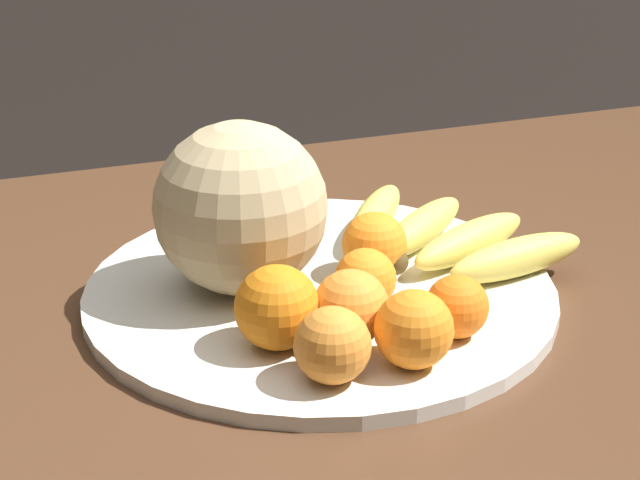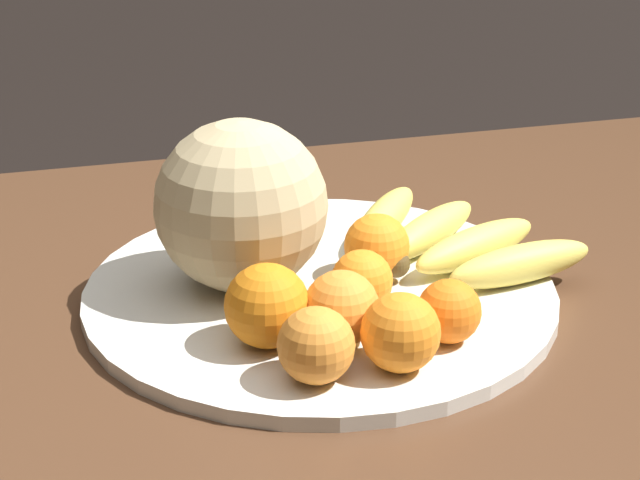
% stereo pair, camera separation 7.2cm
% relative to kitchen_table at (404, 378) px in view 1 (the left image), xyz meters
% --- Properties ---
extents(kitchen_table, '(1.54, 0.99, 0.70)m').
position_rel_kitchen_table_xyz_m(kitchen_table, '(0.00, 0.00, 0.00)').
color(kitchen_table, '#4C301E').
rests_on(kitchen_table, ground_plane).
extents(fruit_bowl, '(0.47, 0.47, 0.01)m').
position_rel_kitchen_table_xyz_m(fruit_bowl, '(0.08, -0.04, 0.09)').
color(fruit_bowl, silver).
rests_on(fruit_bowl, kitchen_table).
extents(melon, '(0.17, 0.17, 0.17)m').
position_rel_kitchen_table_xyz_m(melon, '(0.15, -0.07, 0.18)').
color(melon, tan).
rests_on(melon, fruit_bowl).
extents(banana_bunch, '(0.24, 0.26, 0.04)m').
position_rel_kitchen_table_xyz_m(banana_bunch, '(-0.08, -0.07, 0.12)').
color(banana_bunch, '#473819').
rests_on(banana_bunch, fruit_bowl).
extents(orange_front_left, '(0.06, 0.06, 0.06)m').
position_rel_kitchen_table_xyz_m(orange_front_left, '(-0.01, 0.09, 0.13)').
color(orange_front_left, orange).
rests_on(orange_front_left, fruit_bowl).
extents(orange_front_right, '(0.06, 0.06, 0.06)m').
position_rel_kitchen_table_xyz_m(orange_front_right, '(0.05, 0.01, 0.13)').
color(orange_front_right, orange).
rests_on(orange_front_right, fruit_bowl).
extents(orange_mid_center, '(0.07, 0.07, 0.07)m').
position_rel_kitchen_table_xyz_m(orange_mid_center, '(0.09, 0.07, 0.13)').
color(orange_mid_center, orange).
rests_on(orange_mid_center, fruit_bowl).
extents(orange_back_left, '(0.08, 0.08, 0.08)m').
position_rel_kitchen_table_xyz_m(orange_back_left, '(0.15, 0.06, 0.13)').
color(orange_back_left, orange).
rests_on(orange_back_left, fruit_bowl).
extents(orange_back_right, '(0.07, 0.07, 0.07)m').
position_rel_kitchen_table_xyz_m(orange_back_right, '(0.12, 0.13, 0.13)').
color(orange_back_right, orange).
rests_on(orange_back_right, fruit_bowl).
extents(orange_top_small, '(0.07, 0.07, 0.07)m').
position_rel_kitchen_table_xyz_m(orange_top_small, '(0.01, -0.05, 0.13)').
color(orange_top_small, orange).
rests_on(orange_top_small, fruit_bowl).
extents(orange_side_extra, '(0.07, 0.07, 0.07)m').
position_rel_kitchen_table_xyz_m(orange_side_extra, '(0.05, 0.13, 0.13)').
color(orange_side_extra, orange).
rests_on(orange_side_extra, fruit_bowl).
extents(produce_tag, '(0.07, 0.07, 0.00)m').
position_rel_kitchen_table_xyz_m(produce_tag, '(0.05, 0.05, 0.10)').
color(produce_tag, white).
rests_on(produce_tag, fruit_bowl).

